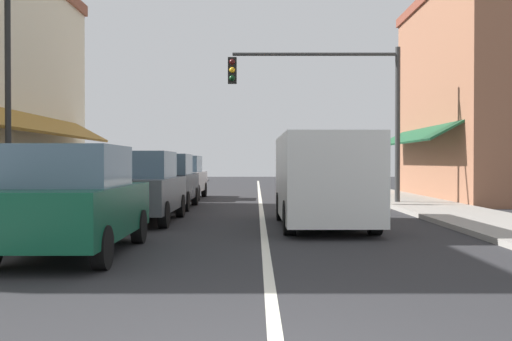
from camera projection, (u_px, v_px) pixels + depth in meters
ground_plane at (259, 203)px, 21.83m from camera, size 80.00×80.00×0.00m
sidewalk_left at (111, 201)px, 21.82m from camera, size 2.60×56.00×0.12m
sidewalk_right at (407, 201)px, 21.85m from camera, size 2.60×56.00×0.12m
lane_center_stripe at (259, 203)px, 21.83m from camera, size 0.14×52.00×0.01m
storefront_right_block at (490, 95)px, 23.80m from camera, size 6.51×10.20×8.49m
parked_car_nearest_left at (72, 201)px, 9.47m from camera, size 1.81×4.12×1.77m
parked_car_second_left at (139, 187)px, 14.65m from camera, size 1.81×4.11×1.77m
parked_car_third_left at (165, 181)px, 19.19m from camera, size 1.78×4.10×1.77m
parked_car_far_left at (180, 177)px, 24.38m from camera, size 1.84×4.13×1.77m
van_in_lane at (321, 177)px, 13.68m from camera, size 2.04×5.20×2.12m
traffic_signal_mast_arm at (335, 95)px, 20.55m from camera, size 6.03×0.50×5.54m
street_lamp_left_near at (6, 67)px, 11.84m from camera, size 0.36×0.36×5.12m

